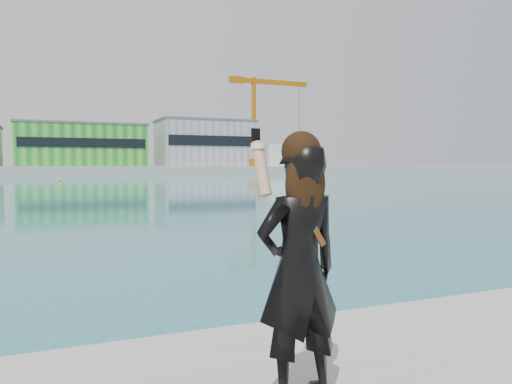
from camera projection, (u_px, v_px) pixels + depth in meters
far_quay at (47, 170)px, 122.85m from camera, size 320.00×40.00×2.00m
warehouse_green at (81, 145)px, 123.80m from camera, size 30.60×16.36×10.50m
warehouse_grey_right at (205, 143)px, 136.35m from camera, size 25.50×15.35×12.50m
ancillary_shed at (280, 156)px, 143.38m from camera, size 12.00×10.00×6.00m
dock_crane at (258, 118)px, 135.70m from camera, size 23.00×4.00×24.00m
flagpole_right at (144, 148)px, 122.99m from camera, size 1.28×0.16×8.00m
buoy_near at (59, 181)px, 71.55m from camera, size 0.50×0.50×0.50m
woman at (299, 263)px, 3.20m from camera, size 0.63×0.44×1.75m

